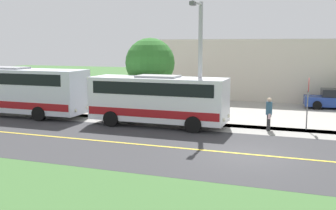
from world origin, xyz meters
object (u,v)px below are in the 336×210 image
(commercial_building, at_px, (285,68))
(stop_sign, at_px, (308,95))
(street_light_pole, at_px, (200,58))
(shuttle_bus_front, at_px, (158,98))
(pedestrian_with_bags, at_px, (269,113))
(tree_curbside, at_px, (150,63))
(transit_bus_rear, at_px, (3,89))

(commercial_building, bearing_deg, stop_sign, 8.33)
(street_light_pole, xyz_separation_m, commercial_building, (-16.54, 3.56, -1.34))
(shuttle_bus_front, bearing_deg, street_light_pole, 99.44)
(pedestrian_with_bags, bearing_deg, shuttle_bus_front, -82.69)
(street_light_pole, bearing_deg, stop_sign, 102.04)
(street_light_pole, relative_size, commercial_building, 0.30)
(stop_sign, height_order, commercial_building, commercial_building)
(shuttle_bus_front, relative_size, street_light_pole, 1.15)
(stop_sign, bearing_deg, street_light_pole, -77.96)
(pedestrian_with_bags, bearing_deg, tree_curbside, -105.19)
(pedestrian_with_bags, bearing_deg, street_light_pole, -84.00)
(shuttle_bus_front, distance_m, stop_sign, 8.31)
(pedestrian_with_bags, relative_size, stop_sign, 0.63)
(tree_curbside, bearing_deg, commercial_building, 151.53)
(pedestrian_with_bags, relative_size, tree_curbside, 0.36)
(tree_curbside, bearing_deg, transit_bus_rear, -72.96)
(shuttle_bus_front, distance_m, commercial_building, 17.95)
(stop_sign, height_order, tree_curbside, tree_curbside)
(transit_bus_rear, bearing_deg, commercial_building, 134.74)
(stop_sign, bearing_deg, shuttle_bus_front, -78.70)
(tree_curbside, relative_size, commercial_building, 0.22)
(commercial_building, bearing_deg, street_light_pole, -12.16)
(transit_bus_rear, xyz_separation_m, commercial_building, (-16.90, 17.05, 0.80))
(stop_sign, relative_size, commercial_building, 0.12)
(street_light_pole, height_order, commercial_building, street_light_pole)
(shuttle_bus_front, distance_m, transit_bus_rear, 11.15)
(shuttle_bus_front, xyz_separation_m, street_light_pole, (-0.39, 2.34, 2.29))
(transit_bus_rear, distance_m, stop_sign, 19.36)
(street_light_pole, xyz_separation_m, tree_curbside, (-2.54, -4.03, -0.42))
(tree_curbside, bearing_deg, street_light_pole, 57.77)
(stop_sign, relative_size, tree_curbside, 0.56)
(transit_bus_rear, distance_m, street_light_pole, 13.66)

